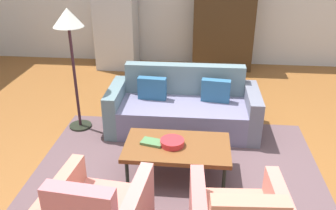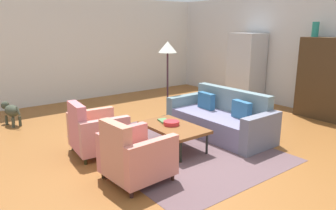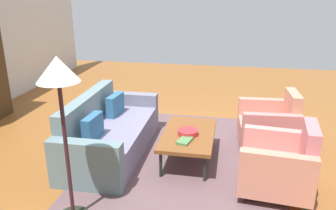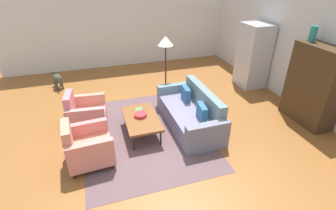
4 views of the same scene
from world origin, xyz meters
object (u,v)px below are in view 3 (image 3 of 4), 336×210
coffee_table (188,135)px  armchair_left (282,166)px  fruit_bowl (188,132)px  floor_lamp (59,86)px  couch (107,134)px  armchair_right (271,126)px  book_stack (185,141)px

coffee_table → armchair_left: size_ratio=1.36×
armchair_left → fruit_bowl: (0.55, 1.17, 0.09)m
armchair_left → floor_lamp: size_ratio=0.51×
couch → armchair_left: armchair_left is taller
coffee_table → armchair_right: size_ratio=1.36×
coffee_table → armchair_left: (-0.61, -1.17, -0.02)m
book_stack → armchair_left: bearing=-105.3°
armchair_right → book_stack: armchair_right is taller
couch → coffee_table: bearing=89.5°
armchair_right → couch: bearing=100.6°
coffee_table → floor_lamp: 2.11m
coffee_table → armchair_right: 1.31m
armchair_left → armchair_right: size_ratio=1.00×
armchair_left → floor_lamp: 2.60m
book_stack → floor_lamp: size_ratio=0.16×
armchair_left → armchair_right: bearing=5.6°
armchair_left → fruit_bowl: size_ratio=3.22×
coffee_table → armchair_left: bearing=-117.5°
couch → armchair_left: 2.43m
fruit_bowl → floor_lamp: floor_lamp is taller
armchair_right → book_stack: 1.48m
coffee_table → couch: bearing=90.0°
armchair_right → book_stack: (-0.89, 1.18, 0.07)m
fruit_bowl → book_stack: (-0.23, 0.01, -0.02)m
floor_lamp → armchair_left: bearing=-67.8°
couch → fruit_bowl: size_ratio=7.71×
couch → armchair_left: bearing=75.1°
coffee_table → floor_lamp: (-1.50, 1.02, 1.08)m
armchair_left → fruit_bowl: bearing=70.3°
armchair_left → floor_lamp: (-0.89, 2.18, 1.10)m
fruit_bowl → floor_lamp: 2.03m
couch → armchair_right: bearing=103.9°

